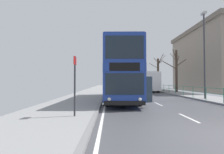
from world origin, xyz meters
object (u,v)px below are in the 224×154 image
object	(u,v)px
bus_stop_sign_near	(75,79)
street_lamp_far_side	(204,48)
background_bus_far_lane	(147,81)
bare_tree_far_01	(158,73)
double_decker_bus_main	(121,73)
bare_tree_far_00	(176,70)

from	to	relation	value
bus_stop_sign_near	street_lamp_far_side	distance (m)	12.92
background_bus_far_lane	bare_tree_far_01	distance (m)	4.97
bus_stop_sign_near	street_lamp_far_side	xyz separation A→B (m)	(10.10, 7.52, 2.89)
bus_stop_sign_near	bare_tree_far_01	size ratio (longest dim) A/B	0.39
background_bus_far_lane	bare_tree_far_01	size ratio (longest dim) A/B	1.34
bus_stop_sign_near	bare_tree_far_01	distance (m)	27.48
background_bus_far_lane	street_lamp_far_side	size ratio (longest dim) A/B	1.17
double_decker_bus_main	background_bus_far_lane	distance (m)	15.09
bare_tree_far_00	street_lamp_far_side	bearing A→B (deg)	-97.96
background_bus_far_lane	street_lamp_far_side	world-z (taller)	street_lamp_far_side
street_lamp_far_side	bare_tree_far_00	world-z (taller)	street_lamp_far_side
bare_tree_far_01	background_bus_far_lane	bearing A→B (deg)	-129.72
background_bus_far_lane	bare_tree_far_00	size ratio (longest dim) A/B	1.47
bare_tree_far_00	bare_tree_far_01	world-z (taller)	bare_tree_far_01
double_decker_bus_main	street_lamp_far_side	size ratio (longest dim) A/B	1.42
bare_tree_far_00	bare_tree_far_01	size ratio (longest dim) A/B	0.91
street_lamp_far_side	double_decker_bus_main	bearing A→B (deg)	-179.57
street_lamp_far_side	bare_tree_far_01	bearing A→B (deg)	87.13
double_decker_bus_main	street_lamp_far_side	world-z (taller)	street_lamp_far_side
double_decker_bus_main	background_bus_far_lane	bearing A→B (deg)	68.78
double_decker_bus_main	bus_stop_sign_near	size ratio (longest dim) A/B	4.17
bus_stop_sign_near	background_bus_far_lane	bearing A→B (deg)	69.65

